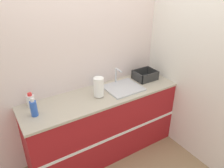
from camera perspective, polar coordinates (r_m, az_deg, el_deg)
ground_plane at (r=3.12m, az=0.67°, el=-19.87°), size 12.00×12.00×0.00m
wall_back at (r=2.83m, az=-5.81°, el=6.63°), size 4.41×0.06×2.60m
wall_right at (r=3.18m, az=13.93°, el=8.26°), size 0.06×2.57×2.60m
counter_cabinet at (r=2.99m, az=-2.28°, el=-10.37°), size 2.03×0.59×0.93m
sink at (r=2.86m, az=2.90°, el=-0.84°), size 0.45×0.41×0.23m
paper_towel_roll at (r=2.63m, az=-3.47°, el=-0.83°), size 0.12×0.12×0.25m
dish_rack at (r=3.14m, az=8.63°, el=2.07°), size 0.30×0.25×0.13m
bottle_white_spray at (r=2.62m, az=-20.46°, el=-4.04°), size 0.09×0.09×0.17m
bottle_blue at (r=2.43m, az=-19.77°, el=-5.95°), size 0.07×0.07×0.21m
soap_dispenser at (r=2.90m, az=-3.63°, el=0.52°), size 0.05×0.05×0.14m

